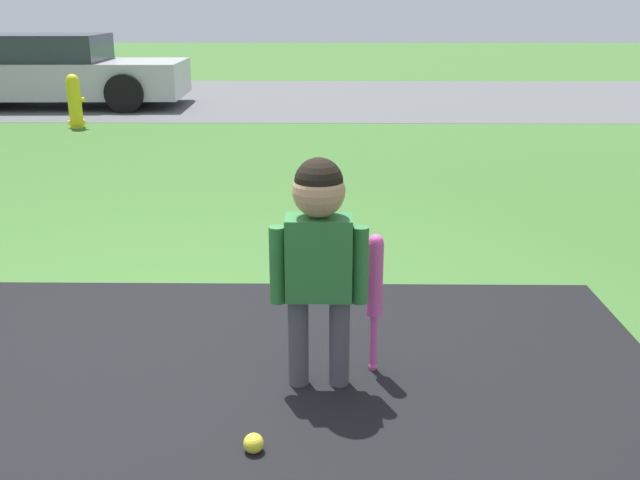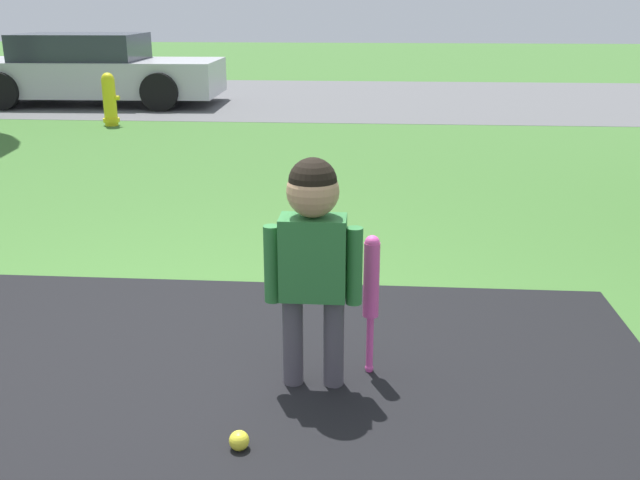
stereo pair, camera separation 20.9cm
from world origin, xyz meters
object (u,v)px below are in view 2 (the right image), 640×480
at_px(child, 313,242).
at_px(fire_hydrant, 110,100).
at_px(sports_ball, 239,441).
at_px(parked_car, 93,71).
at_px(baseball_bat, 371,285).

relative_size(child, fire_hydrant, 1.42).
bearing_deg(child, sports_ball, -115.12).
xyz_separation_m(child, parked_car, (-4.61, 9.34, -0.12)).
bearing_deg(baseball_bat, parked_car, 117.86).
bearing_deg(sports_ball, child, 65.16).
distance_m(child, baseball_bat, 0.38).
relative_size(baseball_bat, parked_car, 0.16).
distance_m(sports_ball, fire_hydrant, 8.29).
height_order(baseball_bat, parked_car, parked_car).
xyz_separation_m(fire_hydrant, parked_car, (-1.10, 2.26, 0.20)).
bearing_deg(sports_ball, fire_hydrant, 113.22).
relative_size(baseball_bat, sports_ball, 8.49).
height_order(baseball_bat, fire_hydrant, fire_hydrant).
bearing_deg(child, fire_hydrant, 116.10).
bearing_deg(fire_hydrant, parked_car, 115.96).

